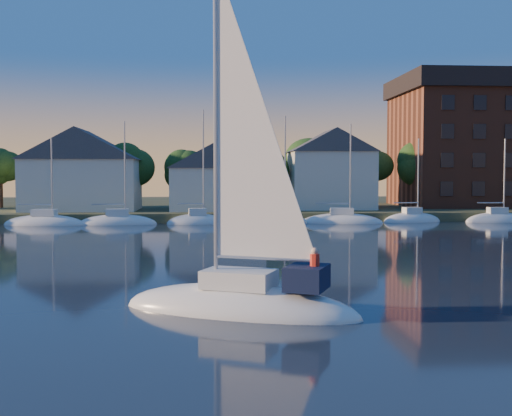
{
  "coord_description": "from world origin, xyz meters",
  "views": [
    {
      "loc": [
        -6.99,
        -19.5,
        5.4
      ],
      "look_at": [
        -3.95,
        22.0,
        3.14
      ],
      "focal_mm": 45.0,
      "sensor_mm": 36.0,
      "label": 1
    }
  ],
  "objects": [
    {
      "name": "ground",
      "position": [
        0.0,
        0.0,
        0.0
      ],
      "size": [
        260.0,
        260.0,
        0.0
      ],
      "primitive_type": "plane",
      "color": "black",
      "rests_on": "ground"
    },
    {
      "name": "shoreline_land",
      "position": [
        0.0,
        75.0,
        0.0
      ],
      "size": [
        160.0,
        50.0,
        2.0
      ],
      "primitive_type": "cube",
      "color": "#384025",
      "rests_on": "ground"
    },
    {
      "name": "wooden_dock",
      "position": [
        0.0,
        52.0,
        0.0
      ],
      "size": [
        120.0,
        3.0,
        1.0
      ],
      "primitive_type": "cube",
      "color": "brown",
      "rests_on": "ground"
    },
    {
      "name": "clubhouse_west",
      "position": [
        -22.0,
        58.0,
        5.93
      ],
      "size": [
        13.65,
        9.45,
        9.64
      ],
      "color": "beige",
      "rests_on": "shoreline_land"
    },
    {
      "name": "clubhouse_centre",
      "position": [
        -6.0,
        57.0,
        5.13
      ],
      "size": [
        11.55,
        8.4,
        8.08
      ],
      "color": "beige",
      "rests_on": "shoreline_land"
    },
    {
      "name": "clubhouse_east",
      "position": [
        8.0,
        59.0,
        6.0
      ],
      "size": [
        10.5,
        8.4,
        9.8
      ],
      "color": "beige",
      "rests_on": "shoreline_land"
    },
    {
      "name": "condo_block",
      "position": [
        34.0,
        64.95,
        9.79
      ],
      "size": [
        31.0,
        17.0,
        17.4
      ],
      "color": "brown",
      "rests_on": "shoreline_land"
    },
    {
      "name": "tree_line",
      "position": [
        2.0,
        63.0,
        7.18
      ],
      "size": [
        93.4,
        5.4,
        8.9
      ],
      "color": "#3B2A1A",
      "rests_on": "shoreline_land"
    },
    {
      "name": "moored_fleet",
      "position": [
        0.0,
        49.0,
        0.1
      ],
      "size": [
        87.5,
        2.4,
        12.05
      ],
      "color": "white",
      "rests_on": "ground"
    },
    {
      "name": "hero_sailboat",
      "position": [
        -5.71,
        5.12,
        0.62
      ],
      "size": [
        10.14,
        6.74,
        14.98
      ],
      "rotation": [
        0.0,
        0.0,
        2.73
      ],
      "color": "white",
      "rests_on": "ground"
    }
  ]
}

